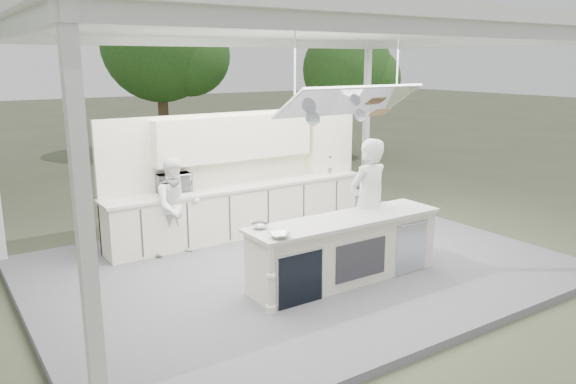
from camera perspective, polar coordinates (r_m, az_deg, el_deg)
ground at (r=9.08m, az=1.10°, el=-8.05°), size 90.00×90.00×0.00m
stage_deck at (r=9.06m, az=1.10°, el=-7.70°), size 8.00×6.00×0.12m
tent at (r=8.46m, az=1.28°, el=16.04°), size 8.20×6.20×3.86m
demo_island at (r=8.29m, az=5.74°, el=-5.84°), size 3.10×0.79×0.95m
back_counter at (r=10.43m, az=-4.84°, el=-1.79°), size 5.08×0.72×0.95m
back_wall_unit at (r=10.62m, az=-3.40°, el=3.90°), size 5.05×0.48×2.25m
tree_cluster at (r=17.36m, az=-18.48°, el=12.57°), size 19.55×9.40×5.85m
head_chef at (r=8.80m, az=8.10°, el=-1.14°), size 0.78×0.54×2.03m
sous_chef at (r=9.46m, az=-11.25°, el=-1.43°), size 0.80×0.62×1.64m
toaster_oven at (r=9.93m, az=-11.65°, el=0.97°), size 0.61×0.44×0.32m
bowl_large at (r=7.23m, az=-0.85°, el=-4.43°), size 0.28×0.28×0.07m
bowl_small at (r=7.64m, az=-2.89°, el=-3.45°), size 0.31×0.31×0.07m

